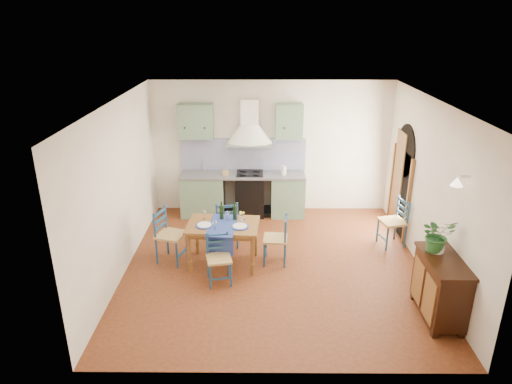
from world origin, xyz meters
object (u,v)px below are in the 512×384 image
at_px(dining_table, 223,229).
at_px(sideboard, 440,286).
at_px(potted_plant, 437,235).
at_px(chair_near, 219,258).

bearing_deg(dining_table, sideboard, -25.13).
xyz_separation_m(dining_table, sideboard, (3.12, -1.46, -0.16)).
distance_m(dining_table, potted_plant, 3.34).
height_order(sideboard, potted_plant, potted_plant).
height_order(dining_table, chair_near, dining_table).
xyz_separation_m(dining_table, potted_plant, (3.07, -1.23, 0.52)).
xyz_separation_m(dining_table, chair_near, (-0.04, -0.56, -0.25)).
bearing_deg(potted_plant, dining_table, 158.16).
distance_m(chair_near, potted_plant, 3.27).
bearing_deg(chair_near, potted_plant, -12.21).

